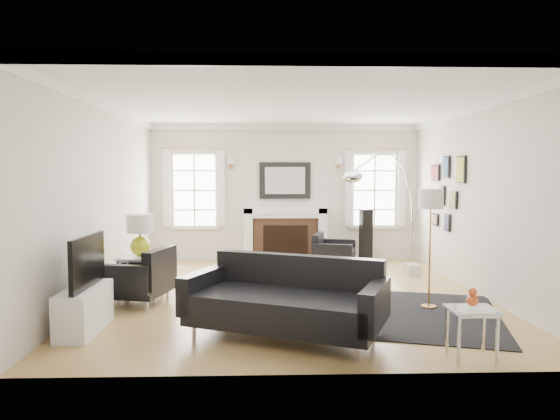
{
  "coord_description": "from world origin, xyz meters",
  "views": [
    {
      "loc": [
        -0.42,
        -7.28,
        1.76
      ],
      "look_at": [
        -0.18,
        0.3,
        1.23
      ],
      "focal_mm": 32.0,
      "sensor_mm": 36.0,
      "label": 1
    }
  ],
  "objects_px": {
    "coffee_table": "(283,267)",
    "sofa": "(287,301)",
    "gourd_lamp": "(140,232)",
    "arc_floor_lamp": "(385,210)",
    "fireplace": "(285,235)",
    "armchair_left": "(140,278)",
    "armchair_right": "(332,253)"
  },
  "relations": [
    {
      "from": "armchair_right",
      "to": "arc_floor_lamp",
      "type": "bearing_deg",
      "value": -56.73
    },
    {
      "from": "fireplace",
      "to": "sofa",
      "type": "relative_size",
      "value": 0.73
    },
    {
      "from": "fireplace",
      "to": "armchair_right",
      "type": "bearing_deg",
      "value": -45.64
    },
    {
      "from": "armchair_left",
      "to": "armchair_right",
      "type": "height_order",
      "value": "armchair_left"
    },
    {
      "from": "fireplace",
      "to": "armchair_right",
      "type": "relative_size",
      "value": 1.75
    },
    {
      "from": "sofa",
      "to": "coffee_table",
      "type": "height_order",
      "value": "sofa"
    },
    {
      "from": "fireplace",
      "to": "armchair_right",
      "type": "distance_m",
      "value": 1.22
    },
    {
      "from": "armchair_left",
      "to": "gourd_lamp",
      "type": "relative_size",
      "value": 1.88
    },
    {
      "from": "gourd_lamp",
      "to": "arc_floor_lamp",
      "type": "bearing_deg",
      "value": 17.1
    },
    {
      "from": "arc_floor_lamp",
      "to": "fireplace",
      "type": "bearing_deg",
      "value": 128.55
    },
    {
      "from": "coffee_table",
      "to": "gourd_lamp",
      "type": "bearing_deg",
      "value": -172.87
    },
    {
      "from": "coffee_table",
      "to": "arc_floor_lamp",
      "type": "xyz_separation_m",
      "value": [
        1.71,
        0.89,
        0.77
      ]
    },
    {
      "from": "fireplace",
      "to": "coffee_table",
      "type": "xyz_separation_m",
      "value": [
        -0.15,
        -2.85,
        -0.13
      ]
    },
    {
      "from": "armchair_left",
      "to": "armchair_right",
      "type": "bearing_deg",
      "value": 38.87
    },
    {
      "from": "armchair_right",
      "to": "arc_floor_lamp",
      "type": "height_order",
      "value": "arc_floor_lamp"
    },
    {
      "from": "fireplace",
      "to": "armchair_left",
      "type": "distance_m",
      "value": 3.9
    },
    {
      "from": "sofa",
      "to": "armchair_left",
      "type": "xyz_separation_m",
      "value": [
        -1.96,
        1.44,
        -0.03
      ]
    },
    {
      "from": "armchair_left",
      "to": "gourd_lamp",
      "type": "distance_m",
      "value": 0.63
    },
    {
      "from": "armchair_left",
      "to": "coffee_table",
      "type": "height_order",
      "value": "armchair_left"
    },
    {
      "from": "armchair_left",
      "to": "coffee_table",
      "type": "relative_size",
      "value": 1.1
    },
    {
      "from": "fireplace",
      "to": "arc_floor_lamp",
      "type": "distance_m",
      "value": 2.59
    },
    {
      "from": "sofa",
      "to": "gourd_lamp",
      "type": "xyz_separation_m",
      "value": [
        -1.98,
        1.59,
        0.59
      ]
    },
    {
      "from": "sofa",
      "to": "coffee_table",
      "type": "distance_m",
      "value": 1.84
    },
    {
      "from": "sofa",
      "to": "gourd_lamp",
      "type": "height_order",
      "value": "gourd_lamp"
    },
    {
      "from": "coffee_table",
      "to": "sofa",
      "type": "bearing_deg",
      "value": -90.86
    },
    {
      "from": "gourd_lamp",
      "to": "armchair_right",
      "type": "bearing_deg",
      "value": 36.86
    },
    {
      "from": "arc_floor_lamp",
      "to": "coffee_table",
      "type": "bearing_deg",
      "value": -152.45
    },
    {
      "from": "armchair_left",
      "to": "coffee_table",
      "type": "distance_m",
      "value": 2.03
    },
    {
      "from": "coffee_table",
      "to": "gourd_lamp",
      "type": "distance_m",
      "value": 2.1
    },
    {
      "from": "arc_floor_lamp",
      "to": "armchair_right",
      "type": "bearing_deg",
      "value": 123.27
    },
    {
      "from": "armchair_right",
      "to": "arc_floor_lamp",
      "type": "distance_m",
      "value": 1.58
    },
    {
      "from": "armchair_right",
      "to": "gourd_lamp",
      "type": "height_order",
      "value": "gourd_lamp"
    }
  ]
}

